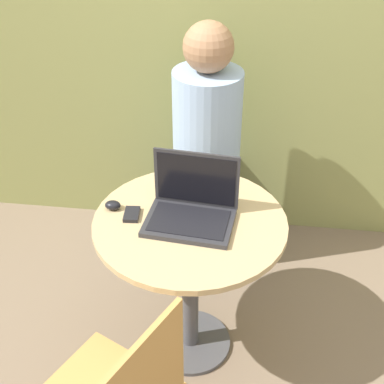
# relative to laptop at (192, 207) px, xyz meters

# --- Properties ---
(ground_plane) EXTENTS (12.00, 12.00, 0.00)m
(ground_plane) POSITION_rel_laptop_xyz_m (-0.01, -0.01, -0.78)
(ground_plane) COLOR #7F6B56
(round_table) EXTENTS (0.76, 0.76, 0.72)m
(round_table) POSITION_rel_laptop_xyz_m (-0.01, -0.01, -0.22)
(round_table) COLOR #4C4C51
(round_table) RESTS_ON ground_plane
(laptop) EXTENTS (0.35, 0.27, 0.26)m
(laptop) POSITION_rel_laptop_xyz_m (0.00, 0.00, 0.00)
(laptop) COLOR #2D2D33
(laptop) RESTS_ON round_table
(cell_phone) EXTENTS (0.06, 0.09, 0.02)m
(cell_phone) POSITION_rel_laptop_xyz_m (-0.24, -0.01, -0.05)
(cell_phone) COLOR black
(cell_phone) RESTS_ON round_table
(computer_mouse) EXTENTS (0.06, 0.05, 0.04)m
(computer_mouse) POSITION_rel_laptop_xyz_m (-0.32, 0.02, -0.04)
(computer_mouse) COLOR black
(computer_mouse) RESTS_ON round_table
(person_seated) EXTENTS (0.33, 0.51, 1.30)m
(person_seated) POSITION_rel_laptop_xyz_m (-0.00, 0.67, -0.22)
(person_seated) COLOR #3D4766
(person_seated) RESTS_ON ground_plane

